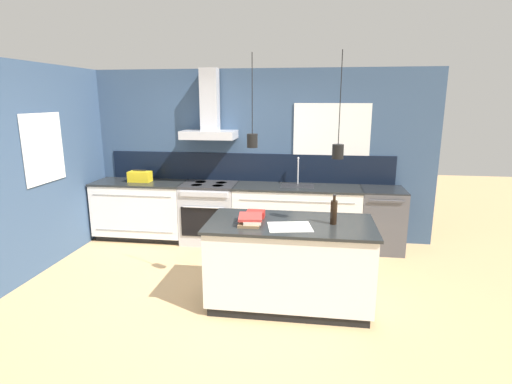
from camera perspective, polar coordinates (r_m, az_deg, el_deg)
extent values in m
plane|color=tan|center=(4.69, -5.03, -14.32)|extent=(16.00, 16.00, 0.00)
cube|color=#354C6B|center=(6.21, -1.03, 5.21)|extent=(5.60, 0.06, 2.60)
cube|color=black|center=(6.20, -1.08, 3.55)|extent=(4.42, 0.02, 0.43)
cube|color=white|center=(6.06, 10.73, 7.83)|extent=(1.12, 0.01, 0.96)
cube|color=black|center=(6.07, 10.73, 7.83)|extent=(1.04, 0.01, 0.88)
cube|color=#B5B5BA|center=(6.04, -6.72, 8.14)|extent=(0.80, 0.46, 0.12)
cube|color=#B5B5BA|center=(6.10, -6.63, 12.99)|extent=(0.26, 0.20, 0.90)
cylinder|color=black|center=(4.05, -0.55, 13.86)|extent=(0.01, 0.01, 0.78)
cylinder|color=black|center=(4.07, -0.54, 7.34)|extent=(0.11, 0.11, 0.14)
sphere|color=#F9D18C|center=(4.07, -0.54, 7.34)|extent=(0.06, 0.06, 0.06)
cylinder|color=black|center=(3.92, 11.96, 13.00)|extent=(0.01, 0.01, 0.87)
cylinder|color=black|center=(3.95, 11.62, 5.67)|extent=(0.11, 0.11, 0.14)
sphere|color=#F9D18C|center=(3.95, 11.62, 5.67)|extent=(0.06, 0.06, 0.06)
cube|color=#354C6B|center=(5.91, -27.31, 3.33)|extent=(0.06, 3.80, 2.60)
cube|color=white|center=(5.73, -28.07, 5.52)|extent=(0.01, 0.76, 0.88)
cube|color=black|center=(5.73, -28.13, 5.52)|extent=(0.01, 0.68, 0.80)
cube|color=black|center=(6.69, -15.73, -5.79)|extent=(1.35, 0.56, 0.09)
cube|color=white|center=(6.53, -16.07, -2.22)|extent=(1.39, 0.62, 0.79)
cube|color=gray|center=(6.19, -17.40, -0.52)|extent=(1.22, 0.01, 0.01)
cube|color=gray|center=(6.34, -17.06, -5.35)|extent=(1.22, 0.01, 0.01)
cube|color=#232626|center=(6.44, -16.30, 1.30)|extent=(1.41, 0.64, 0.03)
cube|color=black|center=(6.14, 5.73, -7.04)|extent=(1.78, 0.56, 0.09)
cube|color=white|center=(5.98, 5.81, -3.18)|extent=(1.83, 0.62, 0.79)
cube|color=gray|center=(5.60, 5.74, -1.37)|extent=(1.61, 0.01, 0.01)
cube|color=gray|center=(5.76, 5.61, -6.67)|extent=(1.61, 0.01, 0.01)
cube|color=#232626|center=(5.88, 5.90, 0.66)|extent=(1.86, 0.64, 0.03)
cube|color=#262628|center=(5.92, 5.93, 0.87)|extent=(0.48, 0.34, 0.01)
cylinder|color=#B5B5BA|center=(6.01, 6.02, 2.99)|extent=(0.02, 0.02, 0.39)
sphere|color=#B5B5BA|center=(5.98, 6.07, 4.84)|extent=(0.03, 0.03, 0.03)
cylinder|color=#B5B5BA|center=(5.92, 6.04, 4.56)|extent=(0.02, 0.12, 0.02)
cube|color=#B5B5BA|center=(6.18, -6.61, -3.13)|extent=(0.82, 0.62, 0.87)
cube|color=black|center=(5.90, -7.38, -4.31)|extent=(0.70, 0.02, 0.44)
cylinder|color=#B5B5BA|center=(5.81, -7.50, -2.21)|extent=(0.61, 0.02, 0.02)
cube|color=#B5B5BA|center=(5.78, -7.51, -0.34)|extent=(0.70, 0.02, 0.07)
cube|color=#2D2D30|center=(6.07, -6.72, 1.00)|extent=(0.82, 0.60, 0.04)
cylinder|color=black|center=(6.21, -7.93, 1.41)|extent=(0.17, 0.17, 0.00)
cylinder|color=black|center=(6.13, -5.00, 1.33)|extent=(0.17, 0.17, 0.00)
cylinder|color=black|center=(6.01, -8.49, 0.99)|extent=(0.17, 0.17, 0.00)
cylinder|color=black|center=(5.92, -5.47, 0.91)|extent=(0.17, 0.17, 0.00)
cube|color=#4C4C51|center=(6.07, 17.45, -3.87)|extent=(0.61, 0.62, 0.89)
cube|color=black|center=(5.96, 17.75, 0.32)|extent=(0.61, 0.62, 0.02)
cylinder|color=#4C4C51|center=(5.66, 18.23, -1.21)|extent=(0.46, 0.02, 0.02)
cube|color=black|center=(4.50, 4.73, -14.91)|extent=(1.61, 0.81, 0.09)
cube|color=white|center=(4.31, 4.84, -9.74)|extent=(1.68, 0.84, 0.79)
cube|color=#232626|center=(4.17, 4.95, -4.54)|extent=(1.73, 0.89, 0.03)
cylinder|color=black|center=(4.13, 11.04, -2.89)|extent=(0.07, 0.07, 0.25)
cylinder|color=black|center=(4.10, 11.13, -0.85)|extent=(0.03, 0.03, 0.06)
cylinder|color=#262628|center=(4.09, 11.15, -0.41)|extent=(0.03, 0.03, 0.01)
cube|color=olive|center=(4.09, -0.85, -4.41)|extent=(0.22, 0.31, 0.03)
cube|color=beige|center=(4.08, -0.61, -4.04)|extent=(0.22, 0.30, 0.03)
cube|color=#B2332D|center=(4.09, -0.79, -3.57)|extent=(0.27, 0.32, 0.03)
cube|color=red|center=(4.32, -0.04, -3.16)|extent=(0.19, 0.14, 0.07)
cube|color=white|center=(4.24, -0.19, -3.44)|extent=(0.11, 0.01, 0.04)
cube|color=silver|center=(4.01, 4.84, -4.98)|extent=(0.48, 0.40, 0.01)
cube|color=gold|center=(6.42, -16.25, 2.13)|extent=(0.34, 0.18, 0.16)
cylinder|color=black|center=(6.40, -16.31, 3.01)|extent=(0.20, 0.02, 0.02)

